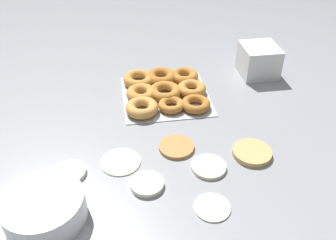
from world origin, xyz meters
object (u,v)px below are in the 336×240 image
Objects in this scene: pancake_4 at (252,153)px; pancake_1 at (209,167)px; pancake_3 at (212,207)px; container_stack at (258,60)px; pancake_6 at (176,147)px; batter_bowl at (45,209)px; pancake_2 at (147,184)px; pancake_5 at (69,172)px; spatula at (85,240)px; pancake_0 at (121,161)px; donut_tray at (164,90)px.

pancake_1 is at bearing 14.31° from pancake_4.
container_stack is (-0.33, -0.60, 0.05)m from pancake_3.
pancake_6 is (0.05, -0.22, 0.00)m from pancake_3.
pancake_6 is at bearing -149.40° from batter_bowl.
pancake_2 is 0.21m from pancake_5.
pancake_1 and pancake_6 have the same top height.
pancake_2 is at bearing 47.13° from container_stack.
pancake_5 is at bearing -26.06° from pancake_3.
container_stack is 0.89m from spatula.
container_stack is at bearing -134.75° from pancake_6.
spatula is (0.44, 0.21, -0.01)m from pancake_4.
pancake_4 is 0.49m from spatula.
container_stack reaches higher than pancake_3.
pancake_2 is at bearing 122.53° from pancake_0.
pancake_3 is at bearing 79.44° from pancake_1.
donut_tray is 0.38m from container_stack.
pancake_2 is 0.61× the size of container_stack.
pancake_6 is at bearing 45.25° from container_stack.
batter_bowl reaches higher than pancake_2.
pancake_6 is (-0.29, -0.06, -0.00)m from pancake_5.
donut_tray is 1.61× the size of batter_bowl.
pancake_6 is 0.55× the size of batter_bowl.
container_stack is at bearing -146.84° from pancake_5.
spatula is (0.62, 0.64, -0.05)m from container_stack.
pancake_3 is at bearing 137.34° from pancake_0.
donut_tray is 2.14× the size of container_stack.
container_stack is (-0.17, -0.43, 0.05)m from pancake_4.
container_stack is at bearing -140.90° from batter_bowl.
spatula is at bearing 8.58° from pancake_3.
pancake_1 is 0.44× the size of spatula.
donut_tray reaches higher than pancake_1.
spatula is (0.25, 0.55, -0.02)m from donut_tray.
pancake_0 is 1.26× the size of pancake_5.
pancake_1 is at bearing -167.19° from pancake_2.
batter_bowl is (0.23, 0.07, 0.03)m from pancake_2.
pancake_4 is at bearing 64.07° from spatula.
container_stack is (-0.30, -0.47, 0.05)m from pancake_1.
pancake_0 is 0.79× the size of container_stack.
spatula is at bearing 28.92° from pancake_1.
donut_tray is at bearing -60.21° from pancake_4.
pancake_0 is at bearing 62.82° from donut_tray.
container_stack reaches higher than pancake_1.
spatula is (-0.05, 0.21, -0.00)m from pancake_5.
batter_bowl is 0.86× the size of spatula.
pancake_6 is 0.28m from donut_tray.
pancake_3 is 0.68m from container_stack.
donut_tray is at bearing -80.09° from pancake_1.
pancake_4 is 0.59× the size of batter_bowl.
pancake_4 is (-0.30, -0.07, 0.00)m from pancake_2.
pancake_5 is 0.29× the size of donut_tray.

